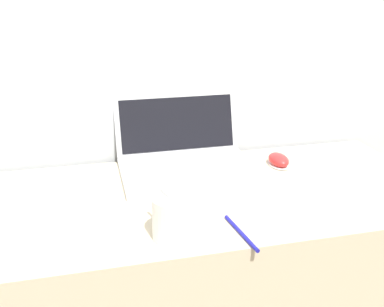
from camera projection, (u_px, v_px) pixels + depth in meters
The scene contains 6 objects.
desk at pixel (192, 304), 1.31m from camera, with size 1.34×0.56×0.71m.
laptop at pixel (185, 154), 1.33m from camera, with size 0.39×0.32×0.22m.
drink_cup at pixel (174, 217), 0.96m from camera, with size 0.10×0.10×0.19m.
computer_mouse at pixel (279, 160), 1.36m from camera, with size 0.06×0.10×0.04m.
external_keyboard at pixel (3, 187), 1.20m from camera, with size 0.45×0.15×0.02m.
pen at pixel (241, 233), 0.99m from camera, with size 0.03×0.16×0.01m.
Camera 1 is at (-0.25, -0.75, 1.23)m, focal length 42.00 mm.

